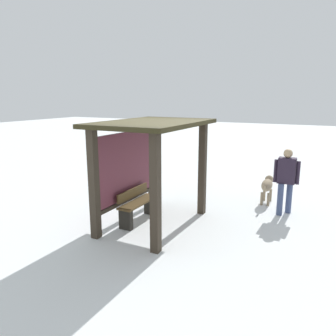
{
  "coord_description": "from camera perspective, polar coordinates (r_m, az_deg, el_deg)",
  "views": [
    {
      "loc": [
        -6.03,
        -3.44,
        2.82
      ],
      "look_at": [
        0.3,
        -0.21,
        1.26
      ],
      "focal_mm": 34.89,
      "sensor_mm": 36.0,
      "label": 1
    }
  ],
  "objects": [
    {
      "name": "ground_plane",
      "position": [
        7.5,
        -2.47,
        -9.75
      ],
      "size": [
        60.0,
        60.0,
        0.0
      ],
      "primitive_type": "plane",
      "color": "silver"
    },
    {
      "name": "bus_shelter",
      "position": [
        7.13,
        -3.96,
        3.42
      ],
      "size": [
        2.78,
        1.86,
        2.32
      ],
      "color": "#342B20",
      "rests_on": "ground"
    },
    {
      "name": "bench_left_inside",
      "position": [
        7.57,
        -5.29,
        -6.59
      ],
      "size": [
        1.25,
        0.35,
        0.77
      ],
      "color": "#503C1F",
      "rests_on": "ground"
    },
    {
      "name": "person_walking",
      "position": [
        8.34,
        19.96,
        -1.46
      ],
      "size": [
        0.41,
        0.6,
        1.61
      ],
      "color": "#2A2031",
      "rests_on": "ground"
    },
    {
      "name": "dog",
      "position": [
        9.21,
        16.95,
        -2.9
      ],
      "size": [
        1.03,
        0.31,
        0.68
      ],
      "color": "gray",
      "rests_on": "ground"
    }
  ]
}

